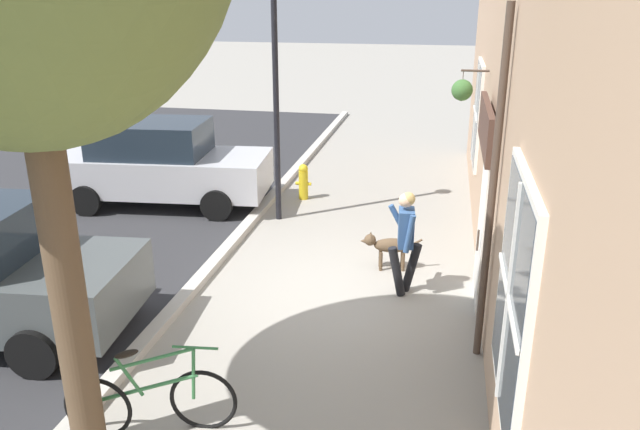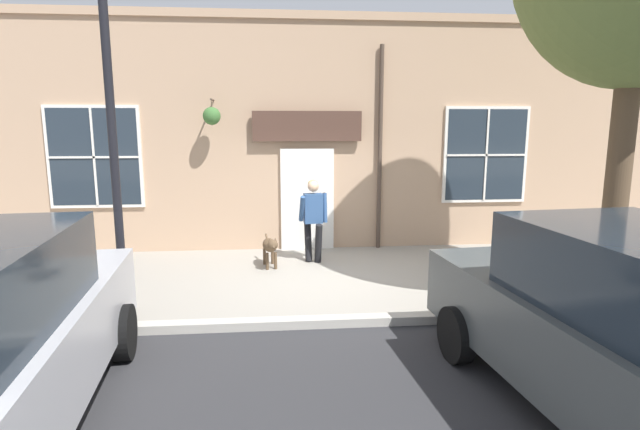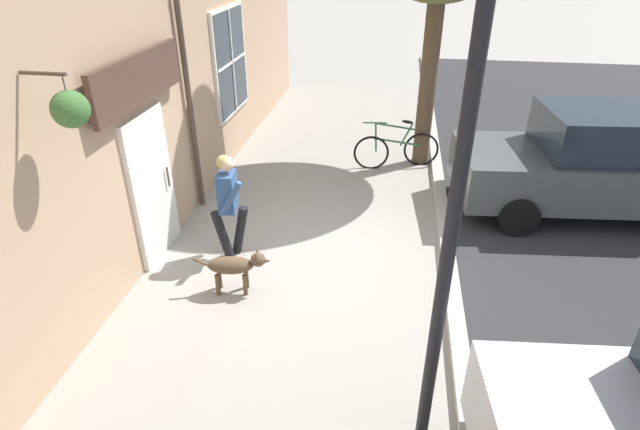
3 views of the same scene
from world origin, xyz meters
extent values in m
plane|color=gray|center=(0.00, 0.00, 0.00)|extent=(90.00, 90.00, 0.00)
cube|color=#B2ADA3|center=(2.00, 0.00, 0.06)|extent=(0.20, 28.00, 0.12)
cube|color=tan|center=(-2.35, 0.00, 2.31)|extent=(0.30, 18.00, 4.62)
cube|color=white|center=(-2.18, -0.27, 1.05)|extent=(0.10, 1.10, 2.10)
cube|color=#232D38|center=(-2.15, -0.27, 1.00)|extent=(0.03, 0.90, 1.90)
cylinder|color=#47382D|center=(-2.09, 0.08, 1.05)|extent=(0.03, 0.03, 0.30)
cube|color=#4C3328|center=(-2.08, -0.27, 2.55)|extent=(0.08, 2.20, 0.60)
cylinder|color=#47382D|center=(-2.12, 1.24, 2.08)|extent=(0.09, 0.09, 4.16)
cylinder|color=#47382D|center=(-1.96, -2.12, 3.05)|extent=(0.44, 0.04, 0.04)
cylinder|color=#47382D|center=(-1.78, -2.12, 2.87)|extent=(0.01, 0.01, 0.34)
cone|color=#2D2823|center=(-1.78, -2.12, 2.65)|extent=(0.32, 0.32, 0.18)
sphere|color=#3D6B33|center=(-1.78, -2.12, 2.74)|extent=(0.34, 0.34, 0.34)
cube|color=white|center=(-2.18, -4.47, 1.95)|extent=(0.08, 1.82, 2.02)
cube|color=#232D38|center=(-2.15, -4.47, 1.95)|extent=(0.03, 1.70, 1.90)
cube|color=white|center=(-2.13, -4.47, 1.95)|extent=(0.04, 0.04, 1.90)
cube|color=white|center=(-2.13, -4.47, 1.95)|extent=(0.04, 1.70, 0.04)
cube|color=white|center=(-2.18, 3.52, 1.95)|extent=(0.08, 1.82, 2.02)
cube|color=#232D38|center=(-2.15, 3.52, 1.95)|extent=(0.03, 1.70, 1.90)
cube|color=white|center=(-2.13, 3.52, 1.95)|extent=(0.04, 0.04, 1.90)
cube|color=white|center=(-2.13, 3.52, 1.95)|extent=(0.04, 1.70, 0.04)
cylinder|color=black|center=(-1.00, -0.14, 0.38)|extent=(0.30, 0.16, 0.77)
cylinder|color=black|center=(-1.20, -0.32, 0.38)|extent=(0.30, 0.16, 0.77)
cube|color=#2D4C7A|center=(-1.10, -0.23, 1.04)|extent=(0.25, 0.36, 0.55)
sphere|color=tan|center=(-1.08, -0.23, 1.46)|extent=(0.21, 0.21, 0.21)
sphere|color=tan|center=(-1.11, -0.23, 1.48)|extent=(0.20, 0.20, 0.20)
cylinder|color=#2D4C7A|center=(-1.16, 0.00, 1.03)|extent=(0.17, 0.10, 0.57)
cylinder|color=#2D4C7A|center=(-0.98, -0.45, 1.05)|extent=(0.33, 0.12, 0.52)
ellipsoid|color=brown|center=(-0.85, -1.05, 0.41)|extent=(0.62, 0.34, 0.23)
cylinder|color=brown|center=(-0.69, -0.94, 0.15)|extent=(0.06, 0.06, 0.31)
cylinder|color=brown|center=(-0.66, -1.09, 0.15)|extent=(0.06, 0.06, 0.31)
cylinder|color=brown|center=(-1.04, -1.00, 0.15)|extent=(0.06, 0.06, 0.31)
cylinder|color=brown|center=(-1.01, -1.15, 0.15)|extent=(0.06, 0.06, 0.31)
sphere|color=brown|center=(-0.50, -0.99, 0.50)|extent=(0.19, 0.19, 0.19)
cone|color=brown|center=(-0.39, -0.97, 0.48)|extent=(0.11, 0.10, 0.09)
cone|color=brown|center=(-0.51, -0.94, 0.58)|extent=(0.06, 0.06, 0.07)
cone|color=brown|center=(-0.50, -1.04, 0.58)|extent=(0.06, 0.06, 0.07)
cylinder|color=brown|center=(-1.22, -1.11, 0.46)|extent=(0.21, 0.07, 0.14)
cylinder|color=brown|center=(1.67, 3.75, 1.87)|extent=(0.32, 0.32, 3.73)
torus|color=black|center=(0.68, 3.23, 0.33)|extent=(0.70, 0.12, 0.70)
torus|color=black|center=(1.67, 3.56, 0.33)|extent=(0.70, 0.12, 0.70)
cylinder|color=#33723F|center=(1.18, 3.40, 0.53)|extent=(0.94, 0.35, 0.25)
cylinder|color=#33723F|center=(1.35, 3.45, 0.67)|extent=(0.25, 0.11, 0.46)
cylinder|color=#33723F|center=(1.13, 3.38, 0.85)|extent=(0.79, 0.29, 0.21)
cylinder|color=#33723F|center=(0.76, 3.25, 0.65)|extent=(0.08, 0.06, 0.58)
cylinder|color=#33723F|center=(0.72, 3.24, 0.95)|extent=(0.46, 0.08, 0.03)
ellipsoid|color=black|center=(1.35, 3.45, 0.93)|extent=(0.27, 0.17, 0.11)
cube|color=#B7B7BC|center=(4.11, -3.38, 0.69)|extent=(4.44, 2.15, 0.76)
cube|color=#1E2833|center=(4.33, -3.36, 1.41)|extent=(2.37, 1.75, 0.68)
cylinder|color=black|center=(2.87, -4.38, 0.31)|extent=(0.63, 0.24, 0.62)
cylinder|color=black|center=(2.70, -2.63, 0.31)|extent=(0.63, 0.24, 0.62)
cylinder|color=black|center=(5.52, -4.14, 0.31)|extent=(0.63, 0.24, 0.62)
cylinder|color=black|center=(5.36, -2.38, 0.31)|extent=(0.63, 0.24, 0.62)
cylinder|color=black|center=(3.10, 1.01, 0.31)|extent=(0.63, 0.24, 0.62)
cylinder|color=black|center=(2.94, 2.77, 0.31)|extent=(0.63, 0.24, 0.62)
cylinder|color=black|center=(1.54, -2.96, 2.59)|extent=(0.11, 0.11, 5.17)
cylinder|color=gold|center=(1.34, -4.27, 0.31)|extent=(0.20, 0.20, 0.62)
sphere|color=gold|center=(1.34, -4.27, 0.67)|extent=(0.20, 0.20, 0.20)
cylinder|color=gold|center=(1.46, -4.27, 0.34)|extent=(0.10, 0.07, 0.07)
cylinder|color=gold|center=(1.22, -4.27, 0.34)|extent=(0.10, 0.07, 0.07)
camera|label=1|loc=(-1.53, 8.21, 4.26)|focal=35.00mm
camera|label=2|loc=(8.08, -0.94, 2.57)|focal=28.00mm
camera|label=3|loc=(1.09, -6.07, 4.09)|focal=28.00mm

